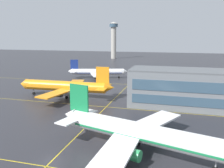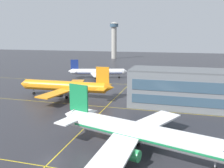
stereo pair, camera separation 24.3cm
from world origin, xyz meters
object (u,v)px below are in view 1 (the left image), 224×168
Objects in this scene: airliner_front_gate at (140,133)px; airliner_second_row at (66,86)px; airliner_third_row at (98,72)px; control_tower at (114,37)px.

airliner_front_gate reaches higher than airliner_second_row.
airliner_third_row is (-35.51, 78.33, -0.73)m from airliner_front_gate.
airliner_second_row is 155.97m from control_tower.
airliner_third_row is 0.89× the size of control_tower.
airliner_second_row is (-34.23, 36.64, -0.13)m from airliner_front_gate.
control_tower reaches higher than airliner_third_row.
airliner_front_gate is at bearing -65.61° from airliner_third_row.
control_tower is (-56.26, 190.11, 16.92)m from airliner_front_gate.
airliner_front_gate is at bearing -46.95° from airliner_second_row.
airliner_second_row is 1.19× the size of airliner_third_row.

